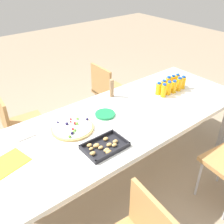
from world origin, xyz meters
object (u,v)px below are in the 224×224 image
Objects in this scene: juice_bottle_9 at (164,91)px; napkin_stack at (24,134)px; snack_tray at (104,147)px; party_table at (121,122)px; juice_bottle_2 at (168,83)px; cardboard_tube at (112,88)px; chair_near_left at (109,90)px; juice_bottle_5 at (183,82)px; juice_bottle_4 at (158,89)px; juice_bottle_7 at (174,87)px; juice_bottle_3 at (163,86)px; chair_near_right at (18,123)px; juice_bottle_6 at (179,84)px; paper_folder at (8,163)px; plate_stack at (105,114)px; juice_bottle_8 at (169,88)px; juice_bottle_1 at (173,82)px; juice_bottle_0 at (177,80)px; fruit_pizza at (73,128)px.

napkin_stack is at bearing -11.30° from juice_bottle_9.
party_table is at bearing -146.34° from snack_tray.
juice_bottle_2 is 0.61m from cardboard_tube.
juice_bottle_5 reaches higher than chair_near_left.
party_table is 17.14× the size of napkin_stack.
juice_bottle_2 is at bearing -177.30° from juice_bottle_4.
juice_bottle_3 is at bearing -42.87° from juice_bottle_7.
juice_bottle_6 reaches higher than chair_near_right.
juice_bottle_5 is (-0.89, -0.03, 0.12)m from party_table.
chair_near_right is 1.53m from juice_bottle_3.
napkin_stack is 0.58× the size of paper_folder.
juice_bottle_7 is (-0.15, 0.07, 0.00)m from juice_bottle_4.
plate_stack is at bearing -5.07° from juice_bottle_5.
juice_bottle_6 reaches higher than napkin_stack.
juice_bottle_8 is at bearing -177.67° from party_table.
juice_bottle_1 is 1.06× the size of juice_bottle_7.
fruit_pizza is at bearing -0.47° from juice_bottle_0.
juice_bottle_5 is (-0.00, 0.08, 0.00)m from juice_bottle_0.
juice_bottle_5 is 0.76× the size of cardboard_tube.
cardboard_tube is at bearing -137.84° from plate_stack.
juice_bottle_1 is 0.68m from cardboard_tube.
juice_bottle_9 reaches higher than plate_stack.
juice_bottle_7 is 1.53m from napkin_stack.
juice_bottle_7 is at bearing 149.16° from cardboard_tube.
juice_bottle_4 is (0.08, 0.00, -0.00)m from juice_bottle_3.
fruit_pizza is at bearing -4.99° from juice_bottle_9.
juice_bottle_8 is (0.07, -0.01, 0.01)m from juice_bottle_7.
juice_bottle_0 is 1.30m from snack_tray.
plate_stack is at bearing 42.16° from cardboard_tube.
juice_bottle_1 reaches higher than juice_bottle_4.
juice_bottle_1 is at bearing 179.39° from plate_stack.
juice_bottle_5 reaches higher than plate_stack.
fruit_pizza is at bearing -4.30° from juice_bottle_6.
fruit_pizza is at bearing 22.39° from chair_near_right.
juice_bottle_8 is (-1.31, 0.81, 0.30)m from chair_near_right.
juice_bottle_3 is 0.39× the size of fruit_pizza.
party_table is 17.89× the size of juice_bottle_1.
juice_bottle_1 is 0.16m from juice_bottle_3.
juice_bottle_6 reaches higher than juice_bottle_4.
party_table is at bearing 1.32° from juice_bottle_6.
plate_stack is at bearing -6.48° from juice_bottle_8.
juice_bottle_3 is 1.45m from napkin_stack.
juice_bottle_8 is 0.42× the size of fruit_pizza.
snack_tray is at bearing 18.25° from juice_bottle_3.
fruit_pizza is at bearing -0.94° from juice_bottle_3.
paper_folder is at bearing -0.47° from juice_bottle_5.
juice_bottle_3 is at bearing -171.87° from party_table.
napkin_stack is (1.51, -0.19, -0.06)m from juice_bottle_2.
juice_bottle_5 is 0.15m from juice_bottle_7.
chair_near_left is 0.88m from juice_bottle_9.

